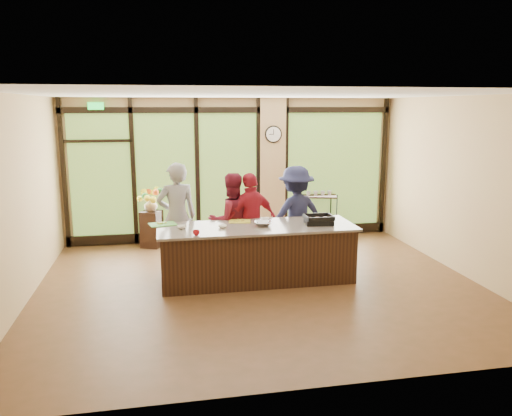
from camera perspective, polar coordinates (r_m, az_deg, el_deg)
name	(u,v)px	position (r m, az deg, el deg)	size (l,w,h in m)	color
floor	(260,286)	(8.09, 0.49, -8.90)	(7.00, 7.00, 0.00)	#4F361B
ceiling	(261,94)	(7.58, 0.53, 12.87)	(7.00, 7.00, 0.00)	white
back_wall	(233,170)	(10.62, -2.68, 4.37)	(7.00, 7.00, 0.00)	tan
left_wall	(18,202)	(7.81, -25.56, 0.64)	(6.00, 6.00, 0.00)	tan
right_wall	(465,187)	(9.05, 22.82, 2.22)	(6.00, 6.00, 0.00)	tan
window_wall	(241,175)	(10.61, -1.76, 3.80)	(6.90, 0.12, 3.00)	tan
island_base	(257,254)	(8.22, 0.09, -5.31)	(3.10, 1.00, 0.88)	black
countertop	(257,227)	(8.10, 0.09, -2.19)	(3.20, 1.10, 0.04)	gray
wall_clock	(273,134)	(10.57, 2.00, 8.42)	(0.36, 0.04, 0.36)	black
cook_left	(177,217)	(8.76, -9.03, -0.98)	(0.69, 0.45, 1.89)	gray
cook_midleft	(231,221)	(8.79, -2.85, -1.47)	(0.82, 0.64, 1.70)	maroon
cook_midright	(251,221)	(8.77, -0.57, -1.46)	(1.00, 0.41, 1.70)	maroon
cook_right	(296,215)	(9.08, 4.57, -0.79)	(1.15, 0.66, 1.78)	#1B1D3C
roasting_pan	(319,222)	(8.29, 7.17, -1.55)	(0.45, 0.35, 0.08)	black
mixing_bowl	(263,224)	(8.10, 0.80, -1.79)	(0.29, 0.29, 0.07)	silver
cutting_board_left	(163,224)	(8.32, -10.61, -1.84)	(0.43, 0.32, 0.01)	#459435
cutting_board_center	(240,221)	(8.41, -1.87, -1.52)	(0.36, 0.27, 0.01)	gold
cutting_board_right	(318,223)	(8.37, 7.15, -1.66)	(0.42, 0.32, 0.01)	gold
prep_bowl_near	(181,227)	(8.01, -8.52, -2.17)	(0.15, 0.15, 0.05)	white
prep_bowl_mid	(222,226)	(7.99, -3.85, -2.12)	(0.14, 0.14, 0.04)	white
prep_bowl_far	(265,219)	(8.52, 1.02, -1.25)	(0.14, 0.14, 0.04)	white
red_ramekin	(196,233)	(7.55, -6.85, -2.83)	(0.10, 0.10, 0.08)	#B1111C
flower_stand	(152,229)	(10.39, -11.83, -2.36)	(0.37, 0.37, 0.74)	black
flower_vase	(151,204)	(10.28, -11.95, 0.40)	(0.27, 0.27, 0.28)	#8C704C
bar_cart	(319,210)	(10.94, 7.16, -0.18)	(0.84, 0.62, 1.03)	black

